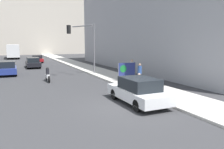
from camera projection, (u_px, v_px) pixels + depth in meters
name	position (u px, v px, depth m)	size (l,w,h in m)	color
ground_plane	(128.00, 106.00, 12.17)	(160.00, 160.00, 0.00)	#38383A
sidewalk_curb	(96.00, 71.00, 27.15)	(3.21, 90.00, 0.13)	beige
building_backdrop_far	(24.00, 17.00, 67.94)	(52.00, 12.00, 23.02)	#BCB2A3
building_backdrop_right	(155.00, 1.00, 29.42)	(10.00, 32.00, 18.11)	#99999E
seated_protester	(139.00, 81.00, 15.87)	(0.96, 0.77, 1.16)	#474C56
jogger_on_sidewalk	(140.00, 73.00, 18.20)	(0.34, 0.34, 1.66)	#334775
pedestrian_behind	(132.00, 69.00, 20.42)	(0.34, 0.34, 1.83)	#424247
protest_banner	(127.00, 71.00, 19.67)	(1.79, 0.06, 1.58)	slate
traffic_light_pole	(85.00, 40.00, 23.14)	(3.34, 3.11, 5.39)	slate
parked_car_curbside	(138.00, 91.00, 12.56)	(1.90, 4.47, 1.52)	white
car_on_road_nearest	(7.00, 68.00, 23.67)	(1.89, 4.12, 1.53)	navy
car_on_road_midblock	(33.00, 63.00, 30.92)	(1.80, 4.71, 1.45)	black
car_on_road_distant	(37.00, 59.00, 38.97)	(1.79, 4.19, 1.35)	maroon
city_bus_on_road	(13.00, 50.00, 49.91)	(2.51, 10.10, 3.13)	silver
motorcycle_on_road	(48.00, 75.00, 19.85)	(0.28, 2.23, 1.30)	white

